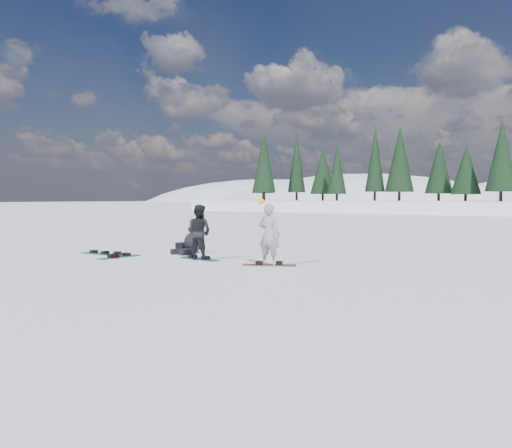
{
  "coord_description": "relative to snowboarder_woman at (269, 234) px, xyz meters",
  "views": [
    {
      "loc": [
        8.22,
        -10.35,
        1.9
      ],
      "look_at": [
        -0.47,
        2.12,
        1.1
      ],
      "focal_mm": 35.0,
      "sensor_mm": 36.0,
      "label": 1
    }
  ],
  "objects": [
    {
      "name": "seated_rider",
      "position": [
        -3.94,
        1.16,
        -0.53
      ],
      "size": [
        0.75,
        1.15,
        0.93
      ],
      "rotation": [
        0.0,
        0.0,
        -0.15
      ],
      "color": "black",
      "rests_on": "ground"
    },
    {
      "name": "snowboarder_woman",
      "position": [
        0.0,
        0.0,
        0.0
      ],
      "size": [
        0.68,
        0.48,
        1.89
      ],
      "rotation": [
        0.0,
        0.0,
        3.24
      ],
      "color": "#A4A4A9",
      "rests_on": "ground"
    },
    {
      "name": "snowboard_loose_b",
      "position": [
        -5.3,
        -0.96,
        -0.87
      ],
      "size": [
        1.23,
        1.28,
        0.03
      ],
      "primitive_type": "cube",
      "rotation": [
        0.0,
        0.0,
        -0.81
      ],
      "color": "maroon",
      "rests_on": "ground"
    },
    {
      "name": "snowboard_woman",
      "position": [
        0.0,
        0.0,
        -0.87
      ],
      "size": [
        1.45,
        0.96,
        0.03
      ],
      "primitive_type": "cube",
      "rotation": [
        0.0,
        0.0,
        0.49
      ],
      "color": "#944120",
      "rests_on": "ground"
    },
    {
      "name": "snowboard_man",
      "position": [
        -2.54,
        -0.06,
        -0.87
      ],
      "size": [
        1.52,
        0.41,
        0.03
      ],
      "primitive_type": "cube",
      "rotation": [
        0.0,
        0.0,
        -0.09
      ],
      "color": "#1B5395",
      "rests_on": "ground"
    },
    {
      "name": "snowboard_loose_a",
      "position": [
        -4.96,
        -1.14,
        -0.87
      ],
      "size": [
        0.41,
        1.52,
        0.03
      ],
      "primitive_type": "cube",
      "rotation": [
        0.0,
        0.0,
        1.49
      ],
      "color": "teal",
      "rests_on": "ground"
    },
    {
      "name": "ground",
      "position": [
        -0.6,
        -1.23,
        -0.88
      ],
      "size": [
        420.0,
        420.0,
        0.0
      ],
      "primitive_type": "plane",
      "color": "white",
      "rests_on": "ground"
    },
    {
      "name": "snowboarder_man",
      "position": [
        -2.54,
        -0.06,
        -0.04
      ],
      "size": [
        0.92,
        0.77,
        1.69
      ],
      "primitive_type": "imported",
      "rotation": [
        0.0,
        0.0,
        3.3
      ],
      "color": "black",
      "rests_on": "ground"
    },
    {
      "name": "snowboard_loose_c",
      "position": [
        -6.23,
        -0.92,
        -0.87
      ],
      "size": [
        1.51,
        0.34,
        0.03
      ],
      "primitive_type": "cube",
      "rotation": [
        0.0,
        0.0,
        0.04
      ],
      "color": "teal",
      "rests_on": "ground"
    },
    {
      "name": "gear_bag",
      "position": [
        -4.64,
        1.42,
        -0.73
      ],
      "size": [
        0.51,
        0.4,
        0.3
      ],
      "primitive_type": "cube",
      "rotation": [
        0.0,
        0.0,
        -0.25
      ],
      "color": "black",
      "rests_on": "ground"
    }
  ]
}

